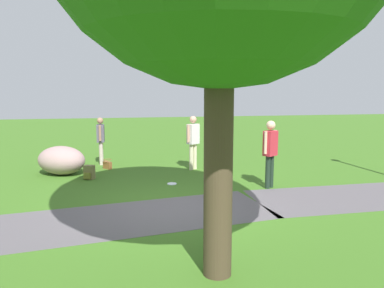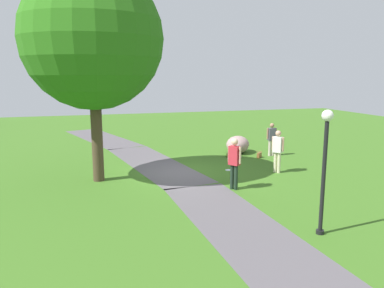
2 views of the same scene
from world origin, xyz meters
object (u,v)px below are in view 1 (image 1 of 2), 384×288
Objects in this scene: lawn_boulder at (61,160)px; passerby_on_path at (193,139)px; man_near_boulder at (270,149)px; handbag_on_grass at (107,165)px; woman_with_handbag at (101,138)px; backpack_by_boulder at (89,173)px; frisbee_on_grass at (172,184)px.

lawn_boulder is 4.11m from passerby_on_path.
man_near_boulder is 5.43m from handbag_on_grass.
lawn_boulder is at bearing 22.08° from handbag_on_grass.
man_near_boulder is (-4.56, 3.88, 0.12)m from woman_with_handbag.
man_near_boulder is 4.48× the size of backpack_by_boulder.
lawn_boulder is 6.27m from man_near_boulder.
woman_with_handbag is 6.22× the size of frisbee_on_grass.
handbag_on_grass is (2.73, -0.57, -0.87)m from passerby_on_path.
man_near_boulder is 1.04× the size of passerby_on_path.
lawn_boulder reaches higher than backpack_by_boulder.
lawn_boulder is 1.11× the size of passerby_on_path.
passerby_on_path is at bearing -117.25° from frisbee_on_grass.
passerby_on_path reaches higher than woman_with_handbag.
passerby_on_path reaches higher than frisbee_on_grass.
man_near_boulder is 2.83m from frisbee_on_grass.
man_near_boulder is at bearing 122.07° from passerby_on_path.
passerby_on_path reaches higher than handbag_on_grass.
passerby_on_path is 4.32× the size of backpack_by_boulder.
man_near_boulder reaches higher than lawn_boulder.
lawn_boulder is at bearing -41.86° from backpack_by_boulder.
frisbee_on_grass is (-3.17, 1.78, -0.42)m from lawn_boulder.
passerby_on_path reaches higher than backpack_by_boulder.
backpack_by_boulder is at bearing -20.63° from man_near_boulder.
woman_with_handbag reaches higher than handbag_on_grass.
man_near_boulder reaches higher than handbag_on_grass.
man_near_boulder is at bearing 155.46° from lawn_boulder.
passerby_on_path reaches higher than lawn_boulder.
passerby_on_path is (1.61, -2.56, -0.04)m from man_near_boulder.
handbag_on_grass is at bearing 106.86° from woman_with_handbag.
backpack_by_boulder is at bearing -23.36° from frisbee_on_grass.
backpack_by_boulder is (0.24, 2.08, -0.74)m from woman_with_handbag.
frisbee_on_grass is (2.51, -0.82, -1.04)m from man_near_boulder.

